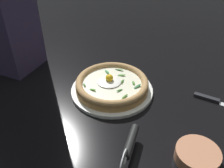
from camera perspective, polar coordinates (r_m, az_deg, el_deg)
ground_plane at (r=0.90m, az=-0.35°, el=-1.38°), size 2.40×2.40×0.03m
pizza_plate at (r=0.87m, az=0.00°, el=-1.39°), size 0.29×0.29×0.01m
pizza at (r=0.85m, az=-0.01°, el=-0.03°), size 0.25×0.25×0.05m
side_bowl at (r=0.69m, az=19.20°, el=-15.40°), size 0.11×0.11×0.03m
pizza_cutter at (r=0.65m, az=3.96°, el=-14.31°), size 0.03×0.17×0.07m
table_knife at (r=0.89m, az=23.33°, el=-3.84°), size 0.22×0.08×0.01m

